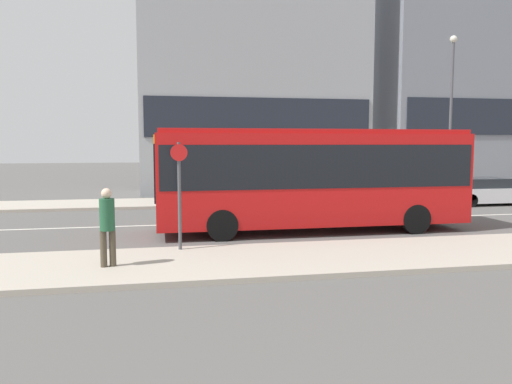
{
  "coord_description": "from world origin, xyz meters",
  "views": [
    {
      "loc": [
        -2.81,
        -18.05,
        2.94
      ],
      "look_at": [
        0.37,
        -1.84,
        1.32
      ],
      "focal_mm": 35.0,
      "sensor_mm": 36.0,
      "label": 1
    }
  ],
  "objects_px": {
    "pedestrian_near_stop": "(107,222)",
    "street_lamp": "(451,102)",
    "parked_car_0": "(483,192)",
    "city_bus": "(312,173)",
    "bus_stop_sign": "(179,188)"
  },
  "relations": [
    {
      "from": "pedestrian_near_stop",
      "to": "bus_stop_sign",
      "type": "height_order",
      "value": "bus_stop_sign"
    },
    {
      "from": "pedestrian_near_stop",
      "to": "street_lamp",
      "type": "height_order",
      "value": "street_lamp"
    },
    {
      "from": "bus_stop_sign",
      "to": "street_lamp",
      "type": "relative_size",
      "value": 0.35
    },
    {
      "from": "parked_car_0",
      "to": "street_lamp",
      "type": "height_order",
      "value": "street_lamp"
    },
    {
      "from": "city_bus",
      "to": "pedestrian_near_stop",
      "type": "distance_m",
      "value": 7.55
    },
    {
      "from": "parked_car_0",
      "to": "bus_stop_sign",
      "type": "height_order",
      "value": "bus_stop_sign"
    },
    {
      "from": "pedestrian_near_stop",
      "to": "street_lamp",
      "type": "relative_size",
      "value": 0.22
    },
    {
      "from": "pedestrian_near_stop",
      "to": "street_lamp",
      "type": "xyz_separation_m",
      "value": [
        15.66,
        11.36,
        3.83
      ]
    },
    {
      "from": "pedestrian_near_stop",
      "to": "street_lamp",
      "type": "distance_m",
      "value": 19.72
    },
    {
      "from": "street_lamp",
      "to": "bus_stop_sign",
      "type": "bearing_deg",
      "value": -144.86
    },
    {
      "from": "parked_car_0",
      "to": "city_bus",
      "type": "bearing_deg",
      "value": -152.28
    },
    {
      "from": "street_lamp",
      "to": "pedestrian_near_stop",
      "type": "bearing_deg",
      "value": -144.03
    },
    {
      "from": "parked_car_0",
      "to": "bus_stop_sign",
      "type": "distance_m",
      "value": 16.93
    },
    {
      "from": "parked_car_0",
      "to": "street_lamp",
      "type": "distance_m",
      "value": 4.75
    },
    {
      "from": "parked_car_0",
      "to": "pedestrian_near_stop",
      "type": "height_order",
      "value": "pedestrian_near_stop"
    }
  ]
}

